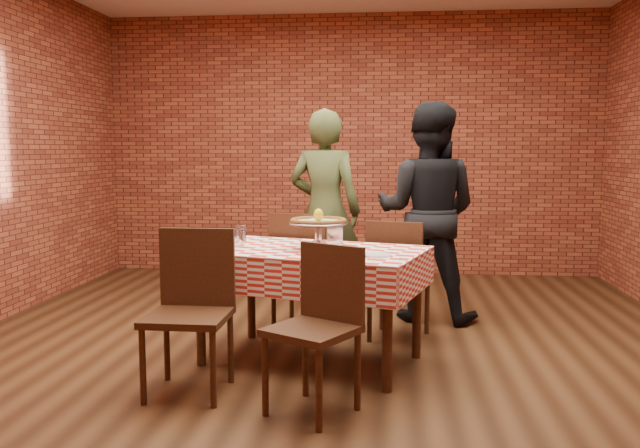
# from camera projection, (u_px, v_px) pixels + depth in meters

# --- Properties ---
(ground) EXTENTS (6.00, 6.00, 0.00)m
(ground) POSITION_uv_depth(u_px,v_px,m) (326.00, 351.00, 4.64)
(ground) COLOR black
(ground) RESTS_ON ground
(back_wall) EXTENTS (5.50, 0.00, 5.50)m
(back_wall) POSITION_uv_depth(u_px,v_px,m) (350.00, 145.00, 7.44)
(back_wall) COLOR maroon
(back_wall) RESTS_ON ground
(table) EXTENTS (1.61, 1.22, 0.75)m
(table) POSITION_uv_depth(u_px,v_px,m) (311.00, 306.00, 4.37)
(table) COLOR #3F2413
(table) RESTS_ON ground
(tablecloth) EXTENTS (1.65, 1.27, 0.24)m
(tablecloth) POSITION_uv_depth(u_px,v_px,m) (311.00, 267.00, 4.34)
(tablecloth) COLOR red
(tablecloth) RESTS_ON table
(pizza_stand) EXTENTS (0.53, 0.53, 0.18)m
(pizza_stand) POSITION_uv_depth(u_px,v_px,m) (318.00, 236.00, 4.29)
(pizza_stand) COLOR silver
(pizza_stand) RESTS_ON tablecloth
(pizza) EXTENTS (0.49, 0.49, 0.03)m
(pizza) POSITION_uv_depth(u_px,v_px,m) (318.00, 222.00, 4.28)
(pizza) COLOR beige
(pizza) RESTS_ON pizza_stand
(lemon) EXTENTS (0.08, 0.08, 0.08)m
(lemon) POSITION_uv_depth(u_px,v_px,m) (318.00, 215.00, 4.27)
(lemon) COLOR yellow
(lemon) RESTS_ON pizza
(water_glass_left) EXTENTS (0.09, 0.09, 0.12)m
(water_glass_left) POSITION_uv_depth(u_px,v_px,m) (238.00, 238.00, 4.40)
(water_glass_left) COLOR white
(water_glass_left) RESTS_ON tablecloth
(water_glass_right) EXTENTS (0.09, 0.09, 0.12)m
(water_glass_right) POSITION_uv_depth(u_px,v_px,m) (241.00, 234.00, 4.65)
(water_glass_right) COLOR white
(water_glass_right) RESTS_ON tablecloth
(side_plate) EXTENTS (0.21, 0.21, 0.01)m
(side_plate) POSITION_uv_depth(u_px,v_px,m) (378.00, 255.00, 4.03)
(side_plate) COLOR white
(side_plate) RESTS_ON tablecloth
(sweetener_packet_a) EXTENTS (0.06, 0.05, 0.00)m
(sweetener_packet_a) POSITION_uv_depth(u_px,v_px,m) (382.00, 257.00, 3.99)
(sweetener_packet_a) COLOR white
(sweetener_packet_a) RESTS_ON tablecloth
(sweetener_packet_b) EXTENTS (0.06, 0.05, 0.00)m
(sweetener_packet_b) POSITION_uv_depth(u_px,v_px,m) (404.00, 258.00, 3.95)
(sweetener_packet_b) COLOR white
(sweetener_packet_b) RESTS_ON tablecloth
(condiment_caddy) EXTENTS (0.11, 0.10, 0.15)m
(condiment_caddy) POSITION_uv_depth(u_px,v_px,m) (335.00, 232.00, 4.62)
(condiment_caddy) COLOR silver
(condiment_caddy) RESTS_ON tablecloth
(chair_near_left) EXTENTS (0.46, 0.46, 0.94)m
(chair_near_left) POSITION_uv_depth(u_px,v_px,m) (188.00, 314.00, 3.79)
(chair_near_left) COLOR #3F2413
(chair_near_left) RESTS_ON ground
(chair_near_right) EXTENTS (0.56, 0.56, 0.89)m
(chair_near_right) POSITION_uv_depth(u_px,v_px,m) (312.00, 332.00, 3.50)
(chair_near_right) COLOR #3F2413
(chair_near_right) RESTS_ON ground
(chair_far_left) EXTENTS (0.54, 0.54, 0.93)m
(chair_far_left) POSITION_uv_depth(u_px,v_px,m) (306.00, 271.00, 5.15)
(chair_far_left) COLOR #3F2413
(chair_far_left) RESTS_ON ground
(chair_far_right) EXTENTS (0.50, 0.50, 0.90)m
(chair_far_right) POSITION_uv_depth(u_px,v_px,m) (399.00, 279.00, 4.92)
(chair_far_right) COLOR #3F2413
(chair_far_right) RESTS_ON ground
(diner_olive) EXTENTS (0.71, 0.55, 1.75)m
(diner_olive) POSITION_uv_depth(u_px,v_px,m) (325.00, 211.00, 5.75)
(diner_olive) COLOR #3D4523
(diner_olive) RESTS_ON ground
(diner_black) EXTENTS (1.01, 0.87, 1.79)m
(diner_black) POSITION_uv_depth(u_px,v_px,m) (427.00, 212.00, 5.43)
(diner_black) COLOR black
(diner_black) RESTS_ON ground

